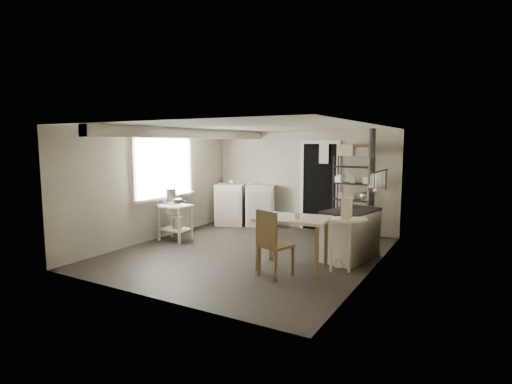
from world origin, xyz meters
The scene contains 31 objects.
floor centered at (0.00, 0.00, 0.00)m, with size 5.00×5.00×0.00m, color black.
ceiling centered at (0.00, 0.00, 2.30)m, with size 5.00×5.00×0.00m, color silver.
wall_back centered at (0.00, 2.50, 1.15)m, with size 4.50×0.02×2.30m, color #A6A18D.
wall_front centered at (0.00, -2.50, 1.15)m, with size 4.50×0.02×2.30m, color #A6A18D.
wall_left centered at (-2.25, 0.00, 1.15)m, with size 0.02×5.00×2.30m, color #A6A18D.
wall_right centered at (2.25, 0.00, 1.15)m, with size 0.02×5.00×2.30m, color #A6A18D.
window centered at (-2.22, 0.20, 1.50)m, with size 0.12×1.76×1.28m, color silver, non-canonical shape.
doorway centered at (0.45, 2.47, 1.00)m, with size 0.96×0.10×2.08m, color silver, non-canonical shape.
ceiling_beam centered at (-1.20, 0.00, 2.20)m, with size 0.18×5.00×0.18m, color silver, non-canonical shape.
wallpaper_panel centered at (2.24, 0.00, 1.15)m, with size 0.01×5.00×2.30m, color beige, non-canonical shape.
utensil_rail centered at (2.19, 0.60, 1.55)m, with size 0.06×1.20×0.44m, color #AFAFB1, non-canonical shape.
prep_table centered at (-1.80, 0.06, 0.40)m, with size 0.66×0.47×0.75m, color silver, non-canonical shape.
stockpot centered at (-1.94, 0.08, 0.94)m, with size 0.26×0.26×0.28m, color #AFAFB1.
saucepan centered at (-1.64, -0.05, 0.85)m, with size 0.18×0.18×0.10m, color #AFAFB1.
bucket centered at (-1.74, 0.06, 0.39)m, with size 0.21×0.21×0.23m, color #AFAFB1.
base_cabinets centered at (-1.35, 2.15, 0.46)m, with size 1.53×0.66×1.01m, color beige, non-canonical shape.
mixing_bowl centered at (-1.24, 2.16, 0.96)m, with size 0.30×0.30×0.07m, color white.
counter_cup centered at (-1.71, 2.06, 0.96)m, with size 0.11×0.11×0.09m, color white.
shelf_rack centered at (1.33, 2.14, 0.95)m, with size 0.83×0.32×1.75m, color black, non-canonical shape.
shelf_jar centered at (0.98, 2.16, 1.37)m, with size 0.09×0.09×0.19m, color white.
storage_box_a centered at (1.13, 2.20, 2.01)m, with size 0.33×0.29×0.23m, color beige.
storage_box_b centered at (1.51, 2.17, 1.99)m, with size 0.27×0.25×0.18m, color beige.
stove centered at (1.77, 0.53, 0.44)m, with size 0.61×1.11×0.87m, color beige, non-canonical shape.
stovepipe centered at (1.98, 0.98, 1.59)m, with size 0.10×0.10×1.31m, color black, non-canonical shape.
side_ledge centered at (1.95, -0.22, 0.43)m, with size 0.56×0.30×0.86m, color silver, non-canonical shape.
oats_box centered at (1.92, -0.24, 1.01)m, with size 0.13×0.22×0.33m, color beige.
work_table centered at (1.11, -0.46, 0.38)m, with size 1.11×0.78×0.85m, color beige, non-canonical shape.
table_cup centered at (1.25, -0.60, 0.81)m, with size 0.10×0.10×0.09m, color white.
chair centered at (1.04, -0.92, 0.48)m, with size 0.42×0.45×1.03m, color brown, non-canonical shape.
flour_sack centered at (1.51, 1.70, 0.24)m, with size 0.41×0.35×0.49m, color white.
floor_crock centered at (1.74, -0.04, 0.07)m, with size 0.11×0.11×0.14m, color white.
Camera 1 is at (3.70, -6.20, 2.02)m, focal length 28.00 mm.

